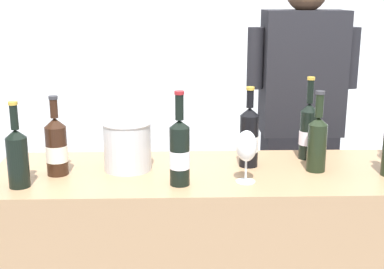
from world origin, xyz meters
TOP-DOWN VIEW (x-y plane):
  - wall_back at (0.00, 2.60)m, footprint 8.00×0.10m
  - wine_bottle_0 at (-0.65, -0.02)m, footprint 0.08×0.08m
  - wine_bottle_2 at (-0.76, -0.15)m, footprint 0.08×0.08m
  - wine_bottle_3 at (0.36, 0.16)m, footprint 0.07×0.07m
  - wine_bottle_4 at (0.36, -0.01)m, footprint 0.07×0.07m
  - wine_bottle_6 at (0.10, 0.06)m, footprint 0.08×0.08m
  - wine_bottle_7 at (-0.18, -0.15)m, footprint 0.07×0.07m
  - wine_glass at (0.06, -0.13)m, footprint 0.08×0.08m
  - ice_bucket at (-0.39, 0.03)m, footprint 0.19×0.19m
  - person_server at (0.44, 0.65)m, footprint 0.56×0.24m

SIDE VIEW (x-z plane):
  - person_server at x=0.44m, z-range -0.02..1.68m
  - ice_bucket at x=-0.39m, z-range 0.91..1.11m
  - wine_bottle_0 at x=-0.65m, z-range 0.87..1.18m
  - wine_bottle_2 at x=-0.76m, z-range 0.87..1.19m
  - wine_bottle_6 at x=0.10m, z-range 0.87..1.20m
  - wine_bottle_4 at x=0.36m, z-range 0.87..1.19m
  - wine_bottle_3 at x=0.36m, z-range 0.86..1.21m
  - wine_bottle_7 at x=-0.18m, z-range 0.86..1.21m
  - wine_glass at x=0.06m, z-range 0.94..1.14m
  - wall_back at x=0.00m, z-range 0.00..2.80m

